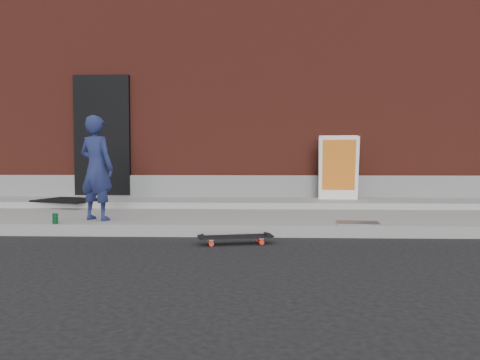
{
  "coord_description": "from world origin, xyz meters",
  "views": [
    {
      "loc": [
        0.3,
        -5.78,
        1.02
      ],
      "look_at": [
        0.07,
        0.8,
        0.68
      ],
      "focal_mm": 35.0,
      "sensor_mm": 36.0,
      "label": 1
    }
  ],
  "objects_px": {
    "pizza_sign": "(338,167)",
    "soda_can": "(55,219)",
    "child": "(96,168)",
    "skateboard": "(235,237)"
  },
  "relations": [
    {
      "from": "pizza_sign",
      "to": "soda_can",
      "type": "distance_m",
      "value": 4.77
    },
    {
      "from": "child",
      "to": "soda_can",
      "type": "height_order",
      "value": "child"
    },
    {
      "from": "soda_can",
      "to": "skateboard",
      "type": "bearing_deg",
      "value": -11.84
    },
    {
      "from": "child",
      "to": "soda_can",
      "type": "distance_m",
      "value": 0.84
    },
    {
      "from": "soda_can",
      "to": "child",
      "type": "bearing_deg",
      "value": 42.27
    },
    {
      "from": "skateboard",
      "to": "pizza_sign",
      "type": "distance_m",
      "value": 3.53
    },
    {
      "from": "skateboard",
      "to": "pizza_sign",
      "type": "height_order",
      "value": "pizza_sign"
    },
    {
      "from": "child",
      "to": "soda_can",
      "type": "relative_size",
      "value": 10.52
    },
    {
      "from": "child",
      "to": "skateboard",
      "type": "bearing_deg",
      "value": 177.24
    },
    {
      "from": "skateboard",
      "to": "soda_can",
      "type": "xyz_separation_m",
      "value": [
        -2.32,
        0.49,
        0.14
      ]
    }
  ]
}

